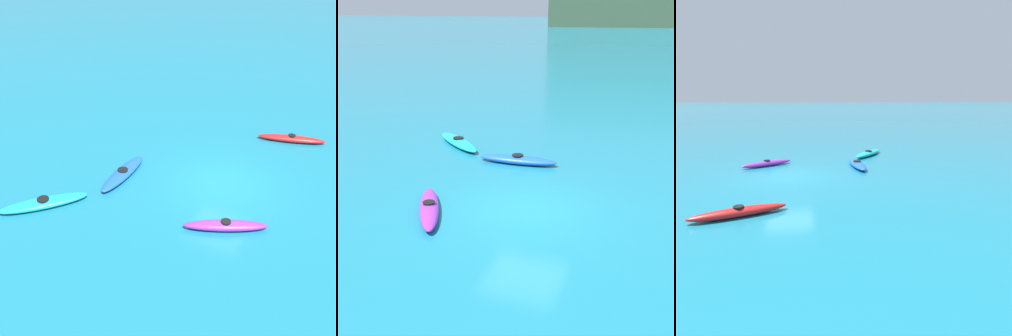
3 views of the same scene
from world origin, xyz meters
TOP-DOWN VIEW (x-y plane):
  - ground_plane at (0.00, 0.00)m, footprint 600.00×600.00m
  - kayak_purple at (-2.62, -1.27)m, footprint 1.98×2.98m
  - kayak_cyan at (-4.88, 5.47)m, footprint 3.10×2.78m
  - kayak_blue at (-1.58, 3.99)m, footprint 3.18×0.86m

SIDE VIEW (x-z plane):
  - ground_plane at x=0.00m, z-range 0.00..0.00m
  - kayak_purple at x=-2.62m, z-range -0.02..0.35m
  - kayak_cyan at x=-4.88m, z-range -0.02..0.35m
  - kayak_blue at x=-1.58m, z-range -0.02..0.35m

